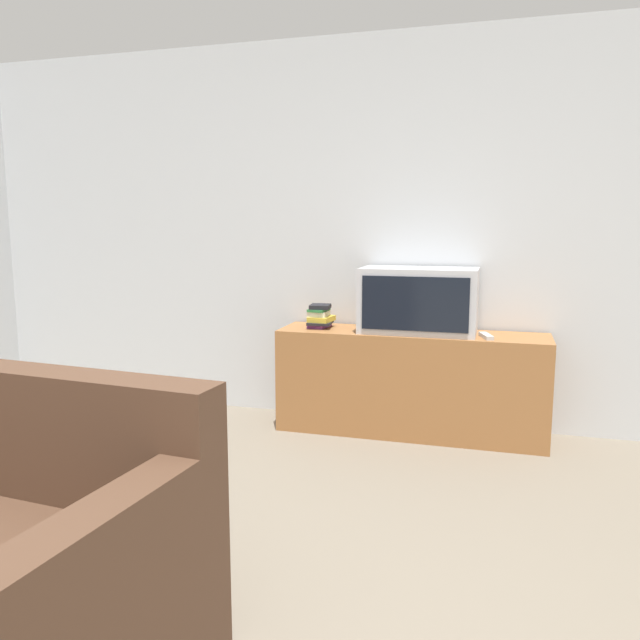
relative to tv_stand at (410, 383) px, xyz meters
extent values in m
cube|color=silver|center=(-0.30, 0.26, 0.96)|extent=(9.00, 0.06, 2.60)
cube|color=#9E6638|center=(0.00, 0.00, 0.00)|extent=(1.72, 0.42, 0.67)
cube|color=silver|center=(0.04, 0.02, 0.54)|extent=(0.73, 0.39, 0.41)
cube|color=black|center=(0.04, -0.18, 0.54)|extent=(0.65, 0.01, 0.33)
cube|color=#4C3323|center=(-0.37, -2.71, 0.01)|extent=(0.21, 0.91, 0.69)
cube|color=#7A3884|center=(-0.63, 0.02, 0.35)|extent=(0.13, 0.18, 0.03)
cube|color=black|center=(-0.61, 0.00, 0.37)|extent=(0.17, 0.21, 0.02)
cube|color=gold|center=(-0.61, 0.01, 0.40)|extent=(0.16, 0.19, 0.03)
cube|color=silver|center=(-0.63, 0.02, 0.43)|extent=(0.13, 0.16, 0.03)
cube|color=#2D753D|center=(-0.63, 0.01, 0.46)|extent=(0.13, 0.17, 0.02)
cube|color=black|center=(-0.62, 0.01, 0.48)|extent=(0.14, 0.15, 0.03)
cube|color=#B7B7B7|center=(0.47, -0.08, 0.35)|extent=(0.10, 0.19, 0.02)
camera|label=1|loc=(0.53, -3.97, 1.03)|focal=35.00mm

